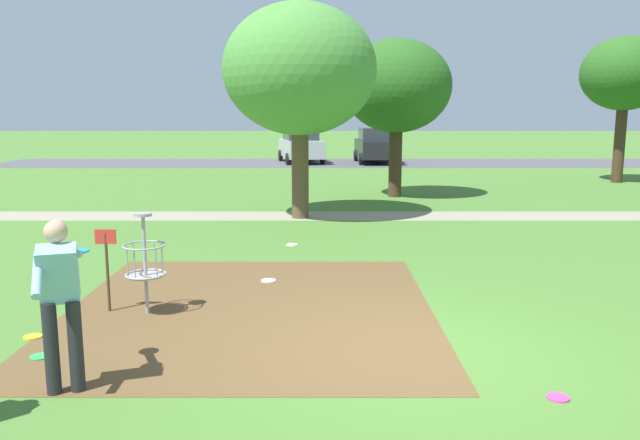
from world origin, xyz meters
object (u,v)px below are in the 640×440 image
tree_near_left (394,87)px  parked_car_leftmost (298,145)px  tree_mid_left (297,70)px  player_throwing (57,295)px  disc_golf_basket (138,260)px  frisbee_by_tee (30,337)px  tree_mid_center (621,75)px  frisbee_scattered_a (36,357)px  parked_car_center_left (372,145)px  frisbee_near_basket (555,397)px  frisbee_far_left (266,281)px  frisbee_far_right (289,245)px

tree_near_left → parked_car_leftmost: bearing=104.2°
tree_mid_left → player_throwing: bearing=-101.0°
parked_car_leftmost → disc_golf_basket: bearing=-93.1°
frisbee_by_tee → tree_mid_center: size_ratio=0.04×
disc_golf_basket → frisbee_by_tee: size_ratio=6.18×
frisbee_scattered_a → parked_car_center_left: (6.07, 26.82, 0.91)m
player_throwing → frisbee_near_basket: (4.79, -0.16, -0.98)m
player_throwing → frisbee_scattered_a: player_throwing is taller
disc_golf_basket → tree_mid_center: bearing=49.0°
parked_car_leftmost → parked_car_center_left: (3.95, -0.20, 0.00)m
frisbee_far_left → tree_near_left: 11.31m
parked_car_leftmost → tree_mid_center: bearing=-37.2°
tree_mid_center → parked_car_leftmost: bearing=142.8°
disc_golf_basket → frisbee_by_tee: 1.62m
player_throwing → parked_car_leftmost: size_ratio=0.38×
frisbee_far_left → tree_mid_left: size_ratio=0.05×
tree_mid_center → disc_golf_basket: bearing=-131.0°
frisbee_scattered_a → frisbee_by_tee: bearing=119.6°
frisbee_by_tee → tree_mid_left: tree_mid_left is taller
player_throwing → disc_golf_basket: bearing=88.1°
tree_near_left → tree_mid_center: size_ratio=0.90×
player_throwing → frisbee_by_tee: player_throwing is taller
parked_car_center_left → frisbee_far_left: bearing=-99.1°
disc_golf_basket → parked_car_leftmost: parked_car_leftmost is taller
tree_mid_left → tree_near_left: bearing=54.5°
frisbee_by_tee → frisbee_far_left: (2.67, 2.58, 0.00)m
tree_mid_left → tree_mid_center: bearing=34.3°
frisbee_far_left → parked_car_center_left: (3.76, 23.61, 0.91)m
tree_near_left → tree_mid_center: 9.94m
tree_mid_center → frisbee_by_tee: bearing=-131.5°
disc_golf_basket → tree_near_left: tree_near_left is taller
frisbee_far_right → frisbee_scattered_a: bearing=-113.2°
tree_near_left → player_throwing: bearing=-108.9°
frisbee_scattered_a → frisbee_far_right: bearing=66.8°
tree_mid_center → parked_car_center_left: 12.99m
frisbee_far_left → frisbee_near_basket: bearing=-53.6°
parked_car_leftmost → parked_car_center_left: same height
disc_golf_basket → frisbee_scattered_a: (-0.73, -1.58, -0.74)m
frisbee_scattered_a → parked_car_leftmost: (2.12, 27.02, 0.91)m
frisbee_by_tee → disc_golf_basket: bearing=40.7°
frisbee_by_tee → frisbee_far_right: same height
disc_golf_basket → frisbee_far_right: size_ratio=5.74×
tree_mid_left → tree_mid_center: (11.96, 8.15, 0.34)m
tree_near_left → tree_mid_left: bearing=-125.5°
disc_golf_basket → parked_car_center_left: 25.80m
frisbee_far_right → parked_car_center_left: size_ratio=0.06×
frisbee_far_right → frisbee_by_tee: bearing=-118.7°
disc_golf_basket → frisbee_far_right: bearing=67.4°
frisbee_near_basket → frisbee_by_tee: size_ratio=0.95×
frisbee_by_tee → frisbee_far_right: 6.11m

